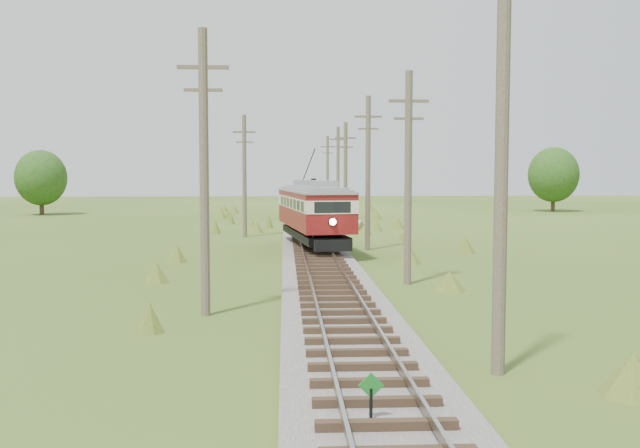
{
  "coord_description": "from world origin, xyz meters",
  "views": [
    {
      "loc": [
        -1.69,
        -10.53,
        4.52
      ],
      "look_at": [
        0.0,
        23.19,
        2.1
      ],
      "focal_mm": 40.0,
      "sensor_mm": 36.0,
      "label": 1
    }
  ],
  "objects": [
    {
      "name": "gondola",
      "position": [
        0.0,
        63.12,
        1.95
      ],
      "size": [
        3.56,
        8.01,
        2.57
      ],
      "rotation": [
        0.0,
        0.0,
        -0.14
      ],
      "color": "black",
      "rests_on": "ground"
    },
    {
      "name": "streetcar",
      "position": [
        0.0,
        30.67,
        2.53
      ],
      "size": [
        4.16,
        11.87,
        5.37
      ],
      "rotation": [
        0.0,
        0.0,
        0.13
      ],
      "color": "black",
      "rests_on": "ground"
    },
    {
      "name": "gravel_pile",
      "position": [
        3.92,
        49.47,
        0.54
      ],
      "size": [
        3.2,
        3.39,
        1.16
      ],
      "color": "gray",
      "rests_on": "ground"
    },
    {
      "name": "switch_marker",
      "position": [
        -0.2,
        1.5,
        0.63
      ],
      "size": [
        0.45,
        0.06,
        1.08
      ],
      "color": "black",
      "rests_on": "ground"
    },
    {
      "name": "utility_pole_r_1",
      "position": [
        3.1,
        5.0,
        4.4
      ],
      "size": [
        0.3,
        0.3,
        8.8
      ],
      "color": "brown",
      "rests_on": "ground"
    },
    {
      "name": "utility_pole_r_5",
      "position": [
        3.4,
        57.0,
        4.58
      ],
      "size": [
        1.6,
        0.3,
        8.9
      ],
      "color": "brown",
      "rests_on": "ground"
    },
    {
      "name": "tree_mid_b",
      "position": [
        30.0,
        72.0,
        4.33
      ],
      "size": [
        5.88,
        5.88,
        7.57
      ],
      "color": "#38281C",
      "rests_on": "ground"
    },
    {
      "name": "tree_mid_a",
      "position": [
        -28.0,
        68.0,
        4.02
      ],
      "size": [
        5.46,
        5.46,
        7.03
      ],
      "color": "#38281C",
      "rests_on": "ground"
    },
    {
      "name": "utility_pole_r_4",
      "position": [
        3.0,
        44.0,
        4.32
      ],
      "size": [
        1.6,
        0.3,
        8.4
      ],
      "color": "brown",
      "rests_on": "ground"
    },
    {
      "name": "utility_pole_r_3",
      "position": [
        3.2,
        31.0,
        4.63
      ],
      "size": [
        1.6,
        0.3,
        9.0
      ],
      "color": "brown",
      "rests_on": "ground"
    },
    {
      "name": "utility_pole_l_b",
      "position": [
        -4.5,
        40.0,
        4.42
      ],
      "size": [
        1.6,
        0.3,
        8.6
      ],
      "color": "brown",
      "rests_on": "ground"
    },
    {
      "name": "utility_pole_r_2",
      "position": [
        3.3,
        18.0,
        4.42
      ],
      "size": [
        1.6,
        0.3,
        8.6
      ],
      "color": "brown",
      "rests_on": "ground"
    },
    {
      "name": "railbed_main",
      "position": [
        0.0,
        34.0,
        0.19
      ],
      "size": [
        3.6,
        96.0,
        0.57
      ],
      "color": "#605B54",
      "rests_on": "ground"
    },
    {
      "name": "utility_pole_r_6",
      "position": [
        3.2,
        70.0,
        4.47
      ],
      "size": [
        1.6,
        0.3,
        8.7
      ],
      "color": "brown",
      "rests_on": "ground"
    },
    {
      "name": "utility_pole_l_a",
      "position": [
        -4.2,
        12.0,
        4.63
      ],
      "size": [
        1.6,
        0.3,
        9.0
      ],
      "color": "brown",
      "rests_on": "ground"
    }
  ]
}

